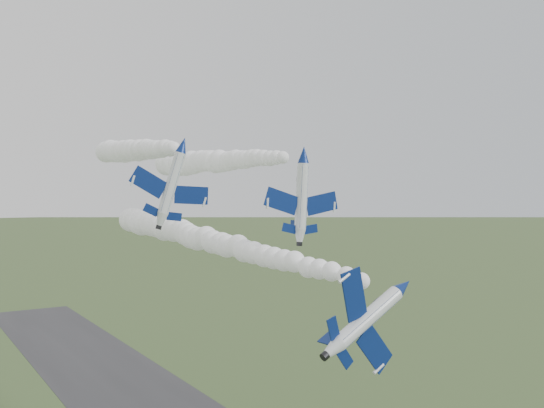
{
  "coord_description": "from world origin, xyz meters",
  "views": [
    {
      "loc": [
        -38.08,
        -50.12,
        37.97
      ],
      "look_at": [
        1.6,
        12.78,
        36.76
      ],
      "focal_mm": 40.0,
      "sensor_mm": 36.0,
      "label": 1
    }
  ],
  "objects": [
    {
      "name": "smoke_trail_jet_lead",
      "position": [
        3.29,
        33.37,
        30.87
      ],
      "size": [
        10.84,
        74.26,
        4.74
      ],
      "primitive_type": null,
      "rotation": [
        0.0,
        0.0,
        0.08
      ],
      "color": "white"
    },
    {
      "name": "jet_lead",
      "position": [
        4.34,
        -7.1,
        28.92
      ],
      "size": [
        5.09,
        12.92,
        9.56
      ],
      "rotation": [
        0.0,
        1.1,
        0.08
      ],
      "color": "white"
    },
    {
      "name": "smoke_trail_jet_pair_left",
      "position": [
        -3.0,
        50.55,
        45.44
      ],
      "size": [
        16.73,
        65.08,
        4.61
      ],
      "primitive_type": null,
      "rotation": [
        0.0,
        0.0,
        -0.19
      ],
      "color": "white"
    },
    {
      "name": "jet_pair_left",
      "position": [
        -8.95,
        15.66,
        43.76
      ],
      "size": [
        9.18,
        11.26,
        3.54
      ],
      "rotation": [
        0.0,
        0.29,
        -0.19
      ],
      "color": "white"
    },
    {
      "name": "jet_pair_right",
      "position": [
        8.39,
        15.55,
        43.25
      ],
      "size": [
        11.11,
        13.3,
        3.3
      ],
      "rotation": [
        0.0,
        0.06,
        -0.07
      ],
      "color": "white"
    },
    {
      "name": "smoke_trail_jet_pair_right",
      "position": [
        10.59,
        47.06,
        43.77
      ],
      "size": [
        8.73,
        56.57,
        4.99
      ],
      "primitive_type": null,
      "rotation": [
        0.0,
        0.0,
        -0.07
      ],
      "color": "white"
    }
  ]
}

